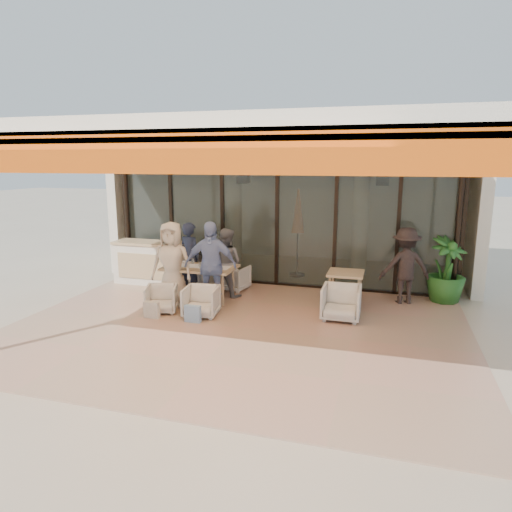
{
  "coord_description": "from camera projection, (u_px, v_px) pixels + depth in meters",
  "views": [
    {
      "loc": [
        2.48,
        -7.26,
        2.93
      ],
      "look_at": [
        0.1,
        0.9,
        1.15
      ],
      "focal_mm": 32.0,
      "sensor_mm": 36.0,
      "label": 1
    }
  ],
  "objects": [
    {
      "name": "ground",
      "position": [
        236.0,
        329.0,
        8.1
      ],
      "size": [
        70.0,
        70.0,
        0.0
      ],
      "primitive_type": "plane",
      "color": "#C6B293",
      "rests_on": "ground"
    },
    {
      "name": "terrace_floor",
      "position": [
        236.0,
        329.0,
        8.1
      ],
      "size": [
        8.0,
        6.0,
        0.01
      ],
      "primitive_type": "cube",
      "color": "tan",
      "rests_on": "ground"
    },
    {
      "name": "terrace_structure",
      "position": [
        229.0,
        140.0,
        7.19
      ],
      "size": [
        8.0,
        6.0,
        3.4
      ],
      "color": "silver",
      "rests_on": "ground"
    },
    {
      "name": "glass_storefront",
      "position": [
        277.0,
        219.0,
        10.6
      ],
      "size": [
        8.08,
        0.1,
        3.2
      ],
      "color": "#9EADA3",
      "rests_on": "ground"
    },
    {
      "name": "interior_block",
      "position": [
        297.0,
        186.0,
        12.64
      ],
      "size": [
        9.05,
        3.62,
        3.52
      ],
      "color": "silver",
      "rests_on": "ground"
    },
    {
      "name": "host_counter",
      "position": [
        153.0,
        263.0,
        10.95
      ],
      "size": [
        1.85,
        0.65,
        1.04
      ],
      "color": "silver",
      "rests_on": "ground"
    },
    {
      "name": "dining_table",
      "position": [
        200.0,
        269.0,
        9.63
      ],
      "size": [
        1.5,
        0.9,
        0.93
      ],
      "color": "tan",
      "rests_on": "ground"
    },
    {
      "name": "chair_far_left",
      "position": [
        200.0,
        275.0,
        10.71
      ],
      "size": [
        0.76,
        0.74,
        0.62
      ],
      "primitive_type": "imported",
      "rotation": [
        0.0,
        0.0,
        2.77
      ],
      "color": "silver",
      "rests_on": "ground"
    },
    {
      "name": "chair_far_right",
      "position": [
        234.0,
        277.0,
        10.48
      ],
      "size": [
        0.7,
        0.67,
        0.64
      ],
      "primitive_type": "imported",
      "rotation": [
        0.0,
        0.0,
        2.98
      ],
      "color": "silver",
      "rests_on": "ground"
    },
    {
      "name": "chair_near_left",
      "position": [
        161.0,
        298.0,
        8.93
      ],
      "size": [
        0.73,
        0.71,
        0.6
      ],
      "primitive_type": "imported",
      "rotation": [
        0.0,
        0.0,
        0.34
      ],
      "color": "silver",
      "rests_on": "ground"
    },
    {
      "name": "chair_near_right",
      "position": [
        201.0,
        300.0,
        8.69
      ],
      "size": [
        0.7,
        0.66,
        0.65
      ],
      "primitive_type": "imported",
      "rotation": [
        0.0,
        0.0,
        0.12
      ],
      "color": "silver",
      "rests_on": "ground"
    },
    {
      "name": "diner_navy",
      "position": [
        190.0,
        258.0,
        10.14
      ],
      "size": [
        0.69,
        0.58,
        1.61
      ],
      "primitive_type": "imported",
      "rotation": [
        0.0,
        0.0,
        2.76
      ],
      "color": "#192137",
      "rests_on": "ground"
    },
    {
      "name": "diner_grey",
      "position": [
        226.0,
        263.0,
        9.92
      ],
      "size": [
        0.84,
        0.71,
        1.51
      ],
      "primitive_type": "imported",
      "rotation": [
        0.0,
        0.0,
        2.93
      ],
      "color": "#5D5D61",
      "rests_on": "ground"
    },
    {
      "name": "diner_cream",
      "position": [
        172.0,
        264.0,
        9.28
      ],
      "size": [
        0.9,
        0.63,
        1.74
      ],
      "primitive_type": "imported",
      "rotation": [
        0.0,
        0.0,
        0.1
      ],
      "color": "beige",
      "rests_on": "ground"
    },
    {
      "name": "diner_periwinkle",
      "position": [
        210.0,
        266.0,
        9.05
      ],
      "size": [
        1.1,
        0.62,
        1.78
      ],
      "primitive_type": "imported",
      "rotation": [
        0.0,
        0.0,
        0.18
      ],
      "color": "#748CC2",
      "rests_on": "ground"
    },
    {
      "name": "tote_bag_cream",
      "position": [
        152.0,
        310.0,
        8.58
      ],
      "size": [
        0.3,
        0.1,
        0.34
      ],
      "primitive_type": "cube",
      "color": "silver",
      "rests_on": "ground"
    },
    {
      "name": "tote_bag_blue",
      "position": [
        193.0,
        314.0,
        8.35
      ],
      "size": [
        0.3,
        0.1,
        0.34
      ],
      "primitive_type": "cube",
      "color": "#99BFD8",
      "rests_on": "ground"
    },
    {
      "name": "side_table",
      "position": [
        346.0,
        277.0,
        9.15
      ],
      "size": [
        0.7,
        0.7,
        0.74
      ],
      "color": "tan",
      "rests_on": "ground"
    },
    {
      "name": "side_chair",
      "position": [
        341.0,
        301.0,
        8.51
      ],
      "size": [
        0.71,
        0.67,
        0.72
      ],
      "primitive_type": "imported",
      "rotation": [
        0.0,
        0.0,
        0.01
      ],
      "color": "silver",
      "rests_on": "ground"
    },
    {
      "name": "standing_woman",
      "position": [
        405.0,
        266.0,
        9.39
      ],
      "size": [
        1.16,
        0.87,
        1.6
      ],
      "primitive_type": "imported",
      "rotation": [
        0.0,
        0.0,
        3.43
      ],
      "color": "black",
      "rests_on": "ground"
    },
    {
      "name": "potted_palm",
      "position": [
        446.0,
        270.0,
        9.49
      ],
      "size": [
        1.1,
        1.1,
        1.4
      ],
      "primitive_type": "imported",
      "rotation": [
        0.0,
        0.0,
        0.71
      ],
      "color": "#1E5919",
      "rests_on": "ground"
    }
  ]
}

